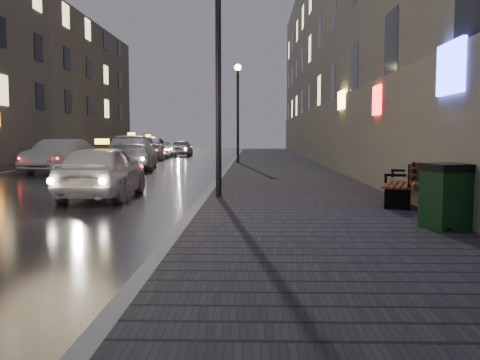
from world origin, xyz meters
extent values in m
plane|color=black|center=(0.00, 0.00, 0.00)|extent=(120.00, 120.00, 0.00)
cube|color=black|center=(3.90, 21.00, 0.07)|extent=(4.60, 58.00, 0.15)
cube|color=slate|center=(1.50, 21.00, 0.07)|extent=(0.20, 58.00, 0.15)
cube|color=black|center=(-8.70, 21.00, 0.07)|extent=(2.40, 58.00, 0.15)
cube|color=slate|center=(-7.40, 21.00, 0.07)|extent=(0.20, 58.00, 0.15)
cube|color=#605B54|center=(7.10, 25.00, 6.50)|extent=(1.80, 50.00, 13.00)
cube|color=#6B6051|center=(-13.50, 39.00, 5.50)|extent=(6.00, 22.00, 11.00)
cylinder|color=black|center=(1.85, 6.00, 2.65)|extent=(0.14, 0.14, 5.00)
cylinder|color=black|center=(1.85, 22.00, 2.65)|extent=(0.14, 0.14, 5.00)
sphere|color=#FFD88C|center=(1.85, 22.00, 5.25)|extent=(0.36, 0.36, 0.36)
cube|color=black|center=(5.60, 3.82, 0.35)|extent=(0.50, 0.23, 0.41)
cube|color=black|center=(5.81, 3.75, 0.71)|extent=(0.08, 0.08, 0.71)
cube|color=black|center=(5.55, 3.84, 0.84)|extent=(0.42, 0.19, 0.05)
cube|color=black|center=(6.10, 5.26, 0.35)|extent=(0.50, 0.23, 0.41)
cube|color=black|center=(6.31, 5.19, 0.71)|extent=(0.08, 0.08, 0.71)
cube|color=black|center=(6.06, 5.28, 0.84)|extent=(0.42, 0.19, 0.05)
cube|color=#502211|center=(5.85, 4.54, 0.59)|extent=(1.20, 1.93, 0.04)
cube|color=#502211|center=(6.08, 4.46, 0.88)|extent=(0.64, 1.74, 0.41)
cube|color=black|center=(5.80, 1.64, 0.61)|extent=(0.79, 0.79, 0.93)
cube|color=black|center=(5.80, 1.64, 1.13)|extent=(0.85, 0.85, 0.12)
imported|color=silver|center=(-1.25, 6.89, 0.70)|extent=(1.72, 4.15, 1.41)
imported|color=#A8A9B0|center=(-6.03, 16.76, 0.73)|extent=(2.07, 4.60, 1.47)
imported|color=silver|center=(-3.20, 18.80, 0.81)|extent=(3.00, 5.87, 1.63)
imported|color=white|center=(-4.50, 29.45, 0.77)|extent=(2.73, 5.63, 1.54)
imported|color=#9899A0|center=(-2.88, 34.49, 0.64)|extent=(1.63, 3.82, 1.29)
camera|label=1|loc=(2.69, -6.94, 1.65)|focal=40.00mm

